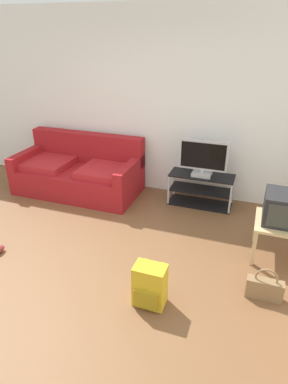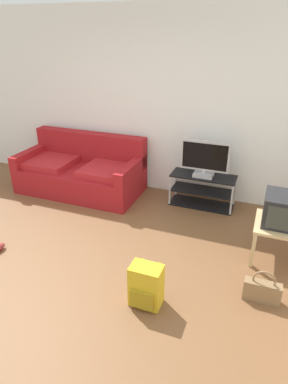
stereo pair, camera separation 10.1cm
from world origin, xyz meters
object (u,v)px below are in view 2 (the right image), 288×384
Objects in this scene: couch at (82,172)px; flat_tv at (205,159)px; crt_tv at (285,210)px; side_table at (281,229)px; backpack at (146,286)px; handbag at (262,290)px; tv_stand at (202,190)px.

flat_tv is (1.92, 0.14, 0.42)m from couch.
flat_tv reaches higher than crt_tv.
backpack is at bearing -133.65° from side_table.
side_table is at bearing 81.53° from handbag.
tv_stand is at bearing 138.16° from crt_tv.
crt_tv is at bearing 81.71° from handbag.
handbag is (-0.11, -0.76, -0.50)m from crt_tv.
tv_stand is 2.16m from backpack.
flat_tv is 1.97× the size of handbag.
flat_tv reaches higher than side_table.
crt_tv reaches higher than backpack.
crt_tv is at bearing -14.89° from couch.
couch reaches higher than tv_stand.
handbag is (2.88, -1.56, -0.19)m from couch.
backpack is at bearing -156.83° from handbag.
handbag is at bearing -28.45° from couch.
tv_stand reaches higher than side_table.
side_table is 1.29× the size of crt_tv.
crt_tv reaches higher than tv_stand.
flat_tv reaches higher than handbag.
handbag is (0.96, -1.72, -0.12)m from tv_stand.
tv_stand is 2.17× the size of backpack.
tv_stand is 1.98m from handbag.
handbag is at bearing -98.29° from crt_tv.
couch is at bearing 151.55° from handbag.
couch reaches higher than side_table.
backpack is at bearing -91.53° from tv_stand.
side_table reaches higher than backpack.
tv_stand reaches higher than backpack.
crt_tv reaches higher than side_table.
backpack is 1.11m from handbag.
couch is at bearing 164.82° from side_table.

